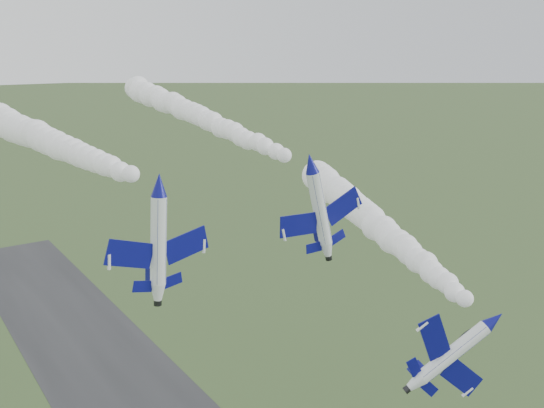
% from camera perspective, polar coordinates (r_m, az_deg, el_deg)
% --- Properties ---
extents(jet_lead, '(6.20, 11.67, 8.11)m').
position_cam_1_polar(jet_lead, '(62.19, 20.25, -10.23)').
color(jet_lead, white).
extents(smoke_trail_jet_lead, '(25.23, 56.80, 5.61)m').
position_cam_1_polar(smoke_trail_jet_lead, '(88.19, 9.19, -1.42)').
color(smoke_trail_jet_lead, white).
extents(jet_pair_left, '(11.24, 13.42, 3.34)m').
position_cam_1_polar(jet_pair_left, '(58.71, -10.53, 1.80)').
color(jet_pair_left, white).
extents(smoke_trail_jet_pair_left, '(11.28, 61.99, 5.34)m').
position_cam_1_polar(smoke_trail_jet_pair_left, '(89.48, -21.52, 6.14)').
color(smoke_trail_jet_pair_left, white).
extents(jet_pair_right, '(11.02, 13.47, 3.95)m').
position_cam_1_polar(jet_pair_right, '(67.98, 3.71, 3.86)').
color(jet_pair_right, white).
extents(smoke_trail_jet_pair_right, '(11.23, 71.07, 4.57)m').
position_cam_1_polar(smoke_trail_jet_pair_right, '(102.78, -7.85, 8.59)').
color(smoke_trail_jet_pair_right, white).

